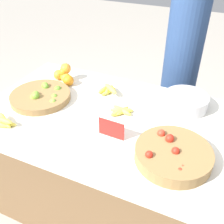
# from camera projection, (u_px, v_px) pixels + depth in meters

# --- Properties ---
(ground_plane) EXTENTS (12.00, 12.00, 0.00)m
(ground_plane) POSITION_uv_depth(u_px,v_px,m) (112.00, 194.00, 2.10)
(ground_plane) COLOR #ADA599
(market_table) EXTENTS (1.73, 1.04, 0.76)m
(market_table) POSITION_uv_depth(u_px,v_px,m) (112.00, 161.00, 1.88)
(market_table) COLOR brown
(market_table) RESTS_ON ground_plane
(lime_bowl) EXTENTS (0.41, 0.41, 0.09)m
(lime_bowl) POSITION_uv_depth(u_px,v_px,m) (41.00, 96.00, 1.82)
(lime_bowl) COLOR olive
(lime_bowl) RESTS_ON market_table
(tomato_basket) EXTENTS (0.40, 0.40, 0.10)m
(tomato_basket) POSITION_uv_depth(u_px,v_px,m) (173.00, 154.00, 1.35)
(tomato_basket) COLOR olive
(tomato_basket) RESTS_ON market_table
(orange_pile) EXTENTS (0.20, 0.15, 0.14)m
(orange_pile) POSITION_uv_depth(u_px,v_px,m) (65.00, 75.00, 2.02)
(orange_pile) COLOR orange
(orange_pile) RESTS_ON market_table
(metal_bowl) EXTENTS (0.29, 0.29, 0.09)m
(metal_bowl) POSITION_uv_depth(u_px,v_px,m) (186.00, 102.00, 1.73)
(metal_bowl) COLOR silver
(metal_bowl) RESTS_ON market_table
(price_sign) EXTENTS (0.16, 0.01, 0.11)m
(price_sign) POSITION_uv_depth(u_px,v_px,m) (111.00, 129.00, 1.48)
(price_sign) COLOR red
(price_sign) RESTS_ON market_table
(banana_bunch_front_right) EXTENTS (0.17, 0.12, 0.06)m
(banana_bunch_front_right) POSITION_uv_depth(u_px,v_px,m) (3.00, 122.00, 1.59)
(banana_bunch_front_right) COLOR #EFDB4C
(banana_bunch_front_right) RESTS_ON market_table
(banana_bunch_middle_right) EXTENTS (0.15, 0.15, 0.04)m
(banana_bunch_middle_right) POSITION_uv_depth(u_px,v_px,m) (121.00, 111.00, 1.70)
(banana_bunch_middle_right) COLOR #EFDB4C
(banana_bunch_middle_right) RESTS_ON market_table
(banana_bunch_front_left) EXTENTS (0.16, 0.15, 0.06)m
(banana_bunch_front_left) POSITION_uv_depth(u_px,v_px,m) (109.00, 90.00, 1.89)
(banana_bunch_front_left) COLOR #EFDB4C
(banana_bunch_front_left) RESTS_ON market_table
(vendor_person) EXTENTS (0.30, 0.30, 1.54)m
(vendor_person) POSITION_uv_depth(u_px,v_px,m) (180.00, 73.00, 2.27)
(vendor_person) COLOR navy
(vendor_person) RESTS_ON ground_plane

